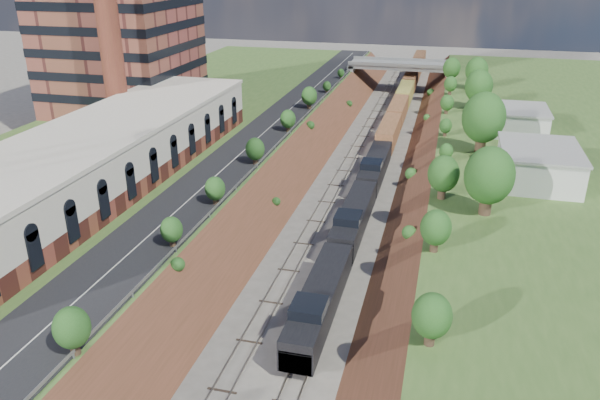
{
  "coord_description": "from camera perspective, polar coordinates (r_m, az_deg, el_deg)",
  "views": [
    {
      "loc": [
        12.13,
        -20.73,
        30.98
      ],
      "look_at": [
        -2.69,
        36.48,
        6.0
      ],
      "focal_mm": 35.0,
      "sensor_mm": 36.0,
      "label": 1
    }
  ],
  "objects": [
    {
      "name": "platform_left",
      "position": [
        96.78,
        -14.08,
        5.1
      ],
      "size": [
        44.0,
        180.0,
        5.0
      ],
      "primitive_type": "cube",
      "color": "#3D5D26",
      "rests_on": "ground"
    },
    {
      "name": "embankment_left",
      "position": [
        89.51,
        -1.38,
        2.66
      ],
      "size": [
        10.0,
        180.0,
        10.0
      ],
      "primitive_type": "cube",
      "rotation": [
        0.0,
        0.79,
        0.0
      ],
      "color": "brown",
      "rests_on": "ground"
    },
    {
      "name": "embankment_right",
      "position": [
        86.48,
        12.8,
        1.33
      ],
      "size": [
        10.0,
        180.0,
        10.0
      ],
      "primitive_type": "cube",
      "rotation": [
        0.0,
        0.79,
        0.0
      ],
      "color": "brown",
      "rests_on": "ground"
    },
    {
      "name": "rail_left_track",
      "position": [
        87.69,
        3.91,
        2.23
      ],
      "size": [
        1.58,
        180.0,
        0.18
      ],
      "primitive_type": "cube",
      "color": "gray",
      "rests_on": "ground"
    },
    {
      "name": "rail_right_track",
      "position": [
        86.97,
        7.28,
        1.91
      ],
      "size": [
        1.58,
        180.0,
        0.18
      ],
      "primitive_type": "cube",
      "color": "gray",
      "rests_on": "ground"
    },
    {
      "name": "road",
      "position": [
        89.18,
        -4.21,
        5.95
      ],
      "size": [
        8.0,
        180.0,
        0.1
      ],
      "primitive_type": "cube",
      "color": "black",
      "rests_on": "platform_left"
    },
    {
      "name": "guardrail",
      "position": [
        87.67,
        -1.7,
        6.04
      ],
      "size": [
        0.1,
        171.0,
        0.7
      ],
      "color": "#99999E",
      "rests_on": "platform_left"
    },
    {
      "name": "commercial_building",
      "position": [
        74.6,
        -18.92,
        4.11
      ],
      "size": [
        14.3,
        62.3,
        7.0
      ],
      "color": "brown",
      "rests_on": "platform_left"
    },
    {
      "name": "smokestack",
      "position": [
        90.78,
        -18.48,
        18.04
      ],
      "size": [
        3.2,
        3.2,
        40.0
      ],
      "primitive_type": "cylinder",
      "color": "brown",
      "rests_on": "platform_left"
    },
    {
      "name": "overpass",
      "position": [
        145.6,
        9.73,
        12.28
      ],
      "size": [
        24.5,
        8.3,
        7.4
      ],
      "color": "gray",
      "rests_on": "ground"
    },
    {
      "name": "white_building_near",
      "position": [
        77.42,
        22.23,
        3.12
      ],
      "size": [
        9.0,
        12.0,
        4.0
      ],
      "primitive_type": "cube",
      "color": "silver",
      "rests_on": "platform_right"
    },
    {
      "name": "white_building_far",
      "position": [
        98.37,
        20.56,
        7.22
      ],
      "size": [
        8.0,
        10.0,
        3.6
      ],
      "primitive_type": "cube",
      "color": "silver",
      "rests_on": "platform_right"
    },
    {
      "name": "tree_right_large",
      "position": [
        64.64,
        17.98,
        2.24
      ],
      "size": [
        5.25,
        5.25,
        7.61
      ],
      "color": "#473323",
      "rests_on": "platform_right"
    },
    {
      "name": "tree_left_crest",
      "position": [
        52.96,
        -14.21,
        -4.73
      ],
      "size": [
        2.45,
        2.45,
        3.55
      ],
      "color": "#473323",
      "rests_on": "platform_left"
    },
    {
      "name": "freight_train",
      "position": [
        115.89,
        9.46,
        8.38
      ],
      "size": [
        2.89,
        147.73,
        4.55
      ],
      "color": "black",
      "rests_on": "ground"
    }
  ]
}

